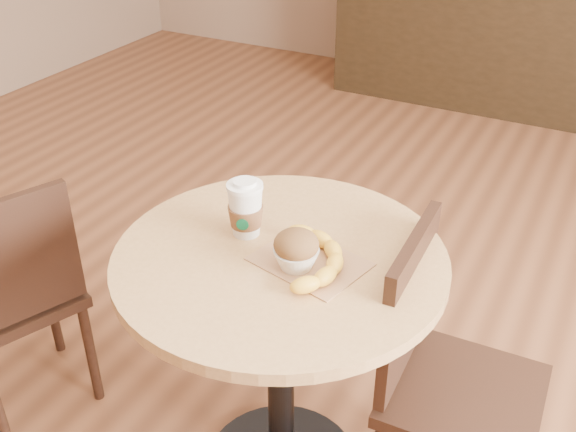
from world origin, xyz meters
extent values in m
cylinder|color=black|center=(0.03, 0.02, 0.38)|extent=(0.07, 0.07, 0.72)
cylinder|color=tan|center=(0.03, 0.02, 0.73)|extent=(0.77, 0.77, 0.03)
cube|color=black|center=(-0.81, -0.09, 0.39)|extent=(0.45, 0.45, 0.03)
cylinder|color=black|center=(-0.89, 0.10, 0.20)|extent=(0.03, 0.03, 0.39)
cylinder|color=black|center=(-0.62, -0.01, 0.20)|extent=(0.03, 0.03, 0.39)
cube|color=black|center=(-0.67, -0.15, 0.61)|extent=(0.15, 0.32, 0.36)
cube|color=black|center=(0.48, 0.13, 0.41)|extent=(0.37, 0.37, 0.04)
cylinder|color=black|center=(0.63, 0.29, 0.20)|extent=(0.03, 0.03, 0.41)
cylinder|color=black|center=(0.32, 0.28, 0.20)|extent=(0.03, 0.03, 0.41)
cube|color=black|center=(0.31, 0.13, 0.63)|extent=(0.04, 0.34, 0.38)
cube|color=black|center=(0.00, 3.18, 0.50)|extent=(2.20, 0.60, 1.00)
cube|color=#AA7952|center=(0.11, 0.02, 0.75)|extent=(0.28, 0.23, 0.00)
cylinder|color=white|center=(-0.08, 0.06, 0.88)|extent=(0.09, 0.09, 0.01)
cylinder|color=white|center=(-0.08, 0.06, 0.89)|extent=(0.05, 0.05, 0.01)
cylinder|color=#08522E|center=(-0.07, 0.02, 0.80)|extent=(0.03, 0.01, 0.03)
ellipsoid|color=brown|center=(0.09, -0.01, 0.81)|extent=(0.10, 0.10, 0.07)
ellipsoid|color=#FCF3C9|center=(0.09, -0.01, 0.83)|extent=(0.04, 0.04, 0.02)
camera|label=1|loc=(0.64, -1.10, 1.63)|focal=42.00mm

